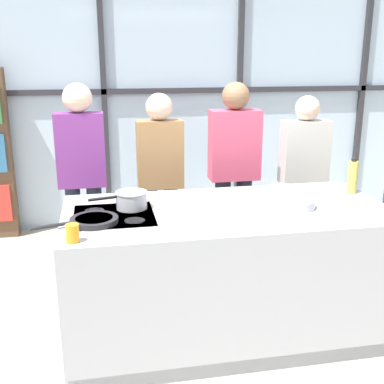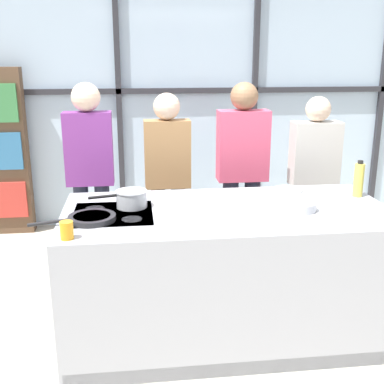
{
  "view_description": "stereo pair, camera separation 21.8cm",
  "coord_description": "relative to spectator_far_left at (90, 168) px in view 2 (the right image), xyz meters",
  "views": [
    {
      "loc": [
        -0.82,
        -3.01,
        1.95
      ],
      "look_at": [
        -0.23,
        0.1,
        1.03
      ],
      "focal_mm": 45.0,
      "sensor_mm": 36.0,
      "label": 1
    },
    {
      "loc": [
        -0.61,
        -3.04,
        1.95
      ],
      "look_at": [
        -0.23,
        0.1,
        1.03
      ],
      "focal_mm": 45.0,
      "sensor_mm": 36.0,
      "label": 2
    }
  ],
  "objects": [
    {
      "name": "ground_plane",
      "position": [
        1.0,
        -1.04,
        -1.0
      ],
      "size": [
        18.0,
        18.0,
        0.0
      ],
      "primitive_type": "plane",
      "color": "#BCB29E"
    },
    {
      "name": "back_window_wall",
      "position": [
        1.0,
        1.42,
        0.41
      ],
      "size": [
        6.4,
        0.1,
        2.8
      ],
      "color": "silver",
      "rests_on": "ground_plane"
    },
    {
      "name": "bookshelf",
      "position": [
        -1.02,
        1.24,
        -0.09
      ],
      "size": [
        0.49,
        0.19,
        1.81
      ],
      "color": "brown",
      "rests_on": "ground_plane"
    },
    {
      "name": "demo_island",
      "position": [
        1.0,
        -1.04,
        -0.53
      ],
      "size": [
        2.21,
        1.05,
        0.93
      ],
      "color": "#A8AAB2",
      "rests_on": "ground_plane"
    },
    {
      "name": "spectator_far_left",
      "position": [
        0.0,
        0.0,
        0.0
      ],
      "size": [
        0.4,
        0.24,
        1.72
      ],
      "rotation": [
        0.0,
        0.0,
        3.14
      ],
      "color": "#232838",
      "rests_on": "ground_plane"
    },
    {
      "name": "spectator_center_left",
      "position": [
        0.66,
        0.0,
        -0.06
      ],
      "size": [
        0.4,
        0.23,
        1.63
      ],
      "rotation": [
        0.0,
        0.0,
        3.14
      ],
      "color": "#232838",
      "rests_on": "ground_plane"
    },
    {
      "name": "spectator_center_right",
      "position": [
        1.33,
        -0.0,
        -0.02
      ],
      "size": [
        0.44,
        0.24,
        1.71
      ],
      "rotation": [
        0.0,
        0.0,
        3.14
      ],
      "color": "#232838",
      "rests_on": "ground_plane"
    },
    {
      "name": "spectator_far_right",
      "position": [
        1.99,
        0.0,
        -0.1
      ],
      "size": [
        0.43,
        0.22,
        1.58
      ],
      "rotation": [
        0.0,
        0.0,
        3.14
      ],
      "color": "black",
      "rests_on": "ground_plane"
    },
    {
      "name": "frying_pan",
      "position": [
        0.1,
        -1.17,
        -0.05
      ],
      "size": [
        0.52,
        0.3,
        0.04
      ],
      "color": "#232326",
      "rests_on": "demo_island"
    },
    {
      "name": "saucepan",
      "position": [
        0.35,
        -0.92,
        -0.0
      ],
      "size": [
        0.4,
        0.22,
        0.12
      ],
      "color": "silver",
      "rests_on": "demo_island"
    },
    {
      "name": "white_plate",
      "position": [
        1.54,
        -0.65,
        -0.06
      ],
      "size": [
        0.23,
        0.23,
        0.01
      ],
      "primitive_type": "cylinder",
      "color": "white",
      "rests_on": "demo_island"
    },
    {
      "name": "mixing_bowl",
      "position": [
        1.46,
        -1.11,
        -0.03
      ],
      "size": [
        0.26,
        0.26,
        0.06
      ],
      "color": "silver",
      "rests_on": "demo_island"
    },
    {
      "name": "oil_bottle",
      "position": [
        2.0,
        -0.85,
        0.06
      ],
      "size": [
        0.07,
        0.07,
        0.27
      ],
      "color": "#E0CC4C",
      "rests_on": "demo_island"
    },
    {
      "name": "juice_glass_near",
      "position": [
        -0.01,
        -1.46,
        -0.02
      ],
      "size": [
        0.08,
        0.08,
        0.1
      ],
      "primitive_type": "cylinder",
      "color": "orange",
      "rests_on": "demo_island"
    }
  ]
}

